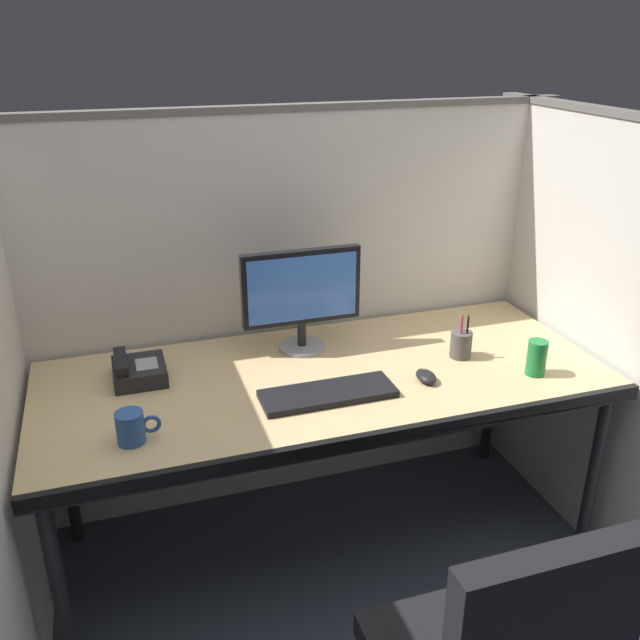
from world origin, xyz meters
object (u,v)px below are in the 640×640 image
(coffee_mug, at_px, (132,427))
(monitor_center, at_px, (301,293))
(desk, at_px, (326,389))
(desk_phone, at_px, (138,371))
(keyboard_main, at_px, (328,394))
(soda_can, at_px, (537,358))
(pen_cup, at_px, (461,344))
(computer_mouse, at_px, (426,376))

(coffee_mug, bearing_deg, monitor_center, 34.72)
(desk, height_order, coffee_mug, coffee_mug)
(monitor_center, distance_m, desk_phone, 0.62)
(keyboard_main, xyz_separation_m, soda_can, (0.71, -0.07, 0.05))
(monitor_center, xyz_separation_m, keyboard_main, (-0.02, -0.36, -0.20))
(pen_cup, bearing_deg, desk_phone, 170.82)
(desk, height_order, pen_cup, pen_cup)
(monitor_center, bearing_deg, keyboard_main, -93.64)
(computer_mouse, xyz_separation_m, soda_can, (0.37, -0.07, 0.04))
(desk, xyz_separation_m, keyboard_main, (-0.04, -0.13, 0.06))
(monitor_center, relative_size, computer_mouse, 4.48)
(coffee_mug, bearing_deg, desk, 17.69)
(soda_can, bearing_deg, coffee_mug, -179.92)
(pen_cup, bearing_deg, keyboard_main, -166.90)
(keyboard_main, bearing_deg, monitor_center, 86.36)
(coffee_mug, xyz_separation_m, soda_can, (1.32, 0.00, 0.01))
(keyboard_main, bearing_deg, desk_phone, 151.69)
(desk_phone, height_order, pen_cup, pen_cup)
(desk, xyz_separation_m, soda_can, (0.68, -0.20, 0.11))
(pen_cup, bearing_deg, desk, 179.07)
(desk_phone, height_order, soda_can, soda_can)
(pen_cup, bearing_deg, soda_can, -47.96)
(keyboard_main, bearing_deg, computer_mouse, -0.18)
(desk, distance_m, computer_mouse, 0.34)
(keyboard_main, xyz_separation_m, coffee_mug, (-0.61, -0.07, 0.04))
(monitor_center, distance_m, coffee_mug, 0.78)
(monitor_center, distance_m, soda_can, 0.83)
(coffee_mug, xyz_separation_m, pen_cup, (1.14, 0.20, 0.00))
(desk, bearing_deg, computer_mouse, -23.80)
(desk_phone, relative_size, soda_can, 1.56)
(desk, relative_size, keyboard_main, 4.42)
(keyboard_main, bearing_deg, soda_can, -5.57)
(coffee_mug, bearing_deg, keyboard_main, 6.74)
(keyboard_main, height_order, soda_can, soda_can)
(computer_mouse, distance_m, soda_can, 0.38)
(desk_phone, bearing_deg, desk, -15.80)
(computer_mouse, height_order, soda_can, soda_can)
(monitor_center, bearing_deg, soda_can, -32.11)
(keyboard_main, distance_m, computer_mouse, 0.34)
(desk, relative_size, monitor_center, 4.42)
(soda_can, bearing_deg, desk_phone, 163.72)
(monitor_center, distance_m, computer_mouse, 0.52)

